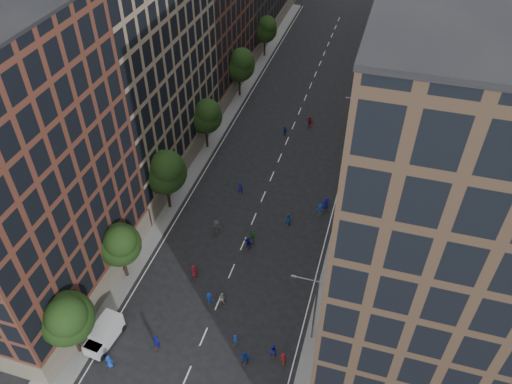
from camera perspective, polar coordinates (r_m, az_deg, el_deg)
ground at (r=73.59m, az=2.64°, el=3.70°), size 240.00×240.00×0.00m
sidewalk_left at (r=82.35m, az=-4.23°, el=8.21°), size 4.00×105.00×0.15m
sidewalk_right at (r=78.40m, az=12.59°, el=5.35°), size 4.00×105.00×0.15m
bldg_left_a at (r=51.98m, az=-26.31°, el=1.41°), size 14.00×22.00×30.00m
bldg_left_b at (r=67.12m, az=-14.56°, el=15.49°), size 14.00×26.00×34.00m
bldg_left_c at (r=87.18m, az=-6.86°, el=20.25°), size 14.00×20.00×28.00m
bldg_right_a at (r=42.03m, az=20.26°, el=-1.35°), size 14.00×30.00×36.00m
bldg_right_b at (r=67.41m, az=20.33°, el=13.88°), size 14.00×28.00×33.00m
tree_left_0 at (r=50.20m, az=-20.84°, el=-13.28°), size 5.20×5.20×8.83m
tree_left_1 at (r=55.40m, az=-15.33°, el=-5.72°), size 4.80×4.80×8.21m
tree_left_2 at (r=62.34m, az=-10.32°, el=2.43°), size 5.60×5.60×9.45m
tree_left_3 at (r=72.98m, az=-5.75°, el=8.73°), size 5.00×5.00×8.58m
tree_left_4 at (r=85.89m, az=-1.86°, el=14.41°), size 5.40×5.40×9.08m
tree_left_5 at (r=100.00m, az=1.08°, el=18.16°), size 4.80×4.80×8.33m
tree_right_a at (r=75.69m, az=12.76°, el=8.99°), size 5.00×5.00×8.39m
tree_right_b at (r=93.25m, az=14.27°, el=15.35°), size 5.20×5.20×8.83m
streetlamp_near at (r=49.07m, az=6.51°, el=-12.89°), size 2.64×0.22×9.06m
streetlamp_far at (r=73.54m, az=11.67°, el=7.71°), size 2.64×0.22×9.06m
cargo_van at (r=53.95m, az=-16.97°, el=-15.24°), size 2.54×4.63×2.36m
skater_0 at (r=52.59m, az=-16.44°, el=-18.09°), size 0.87×0.62×1.67m
skater_1 at (r=52.00m, az=-2.37°, el=-16.53°), size 0.66×0.56×1.54m
skater_2 at (r=51.37m, az=1.92°, el=-17.65°), size 0.87×0.76×1.52m
skater_3 at (r=54.97m, az=-5.33°, el=-12.05°), size 1.15×0.77×1.65m
skater_4 at (r=52.59m, az=-11.30°, el=-16.47°), size 1.16×0.76×1.83m
skater_5 at (r=50.91m, az=-1.25°, el=-18.40°), size 1.50×0.49×1.61m
skater_6 at (r=57.48m, az=-7.10°, el=-8.98°), size 0.97×0.78×1.72m
skater_7 at (r=50.88m, az=3.12°, el=-18.45°), size 0.69×0.54×1.68m
skater_8 at (r=55.00m, az=-3.90°, el=-12.01°), size 0.82×0.69×1.49m
skater_9 at (r=61.95m, az=-4.51°, el=-3.98°), size 1.23×0.78×1.82m
skater_10 at (r=60.74m, az=-0.40°, el=-5.01°), size 1.09×0.61×1.76m
skater_11 at (r=60.04m, az=-0.87°, el=-5.84°), size 1.55×0.85×1.59m
skater_12 at (r=65.62m, az=7.98°, el=-1.27°), size 0.84×0.56×1.70m
skater_13 at (r=67.11m, az=-1.82°, el=0.35°), size 0.74×0.63×1.73m
skater_14 at (r=62.93m, az=3.70°, el=-3.14°), size 0.88×0.73×1.66m
skater_15 at (r=64.71m, az=7.34°, el=-1.96°), size 1.09×0.66×1.64m
skater_16 at (r=78.14m, az=3.32°, el=6.92°), size 1.06×0.72×1.66m
skater_17 at (r=80.63m, az=6.18°, el=7.98°), size 1.74×1.03×1.79m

